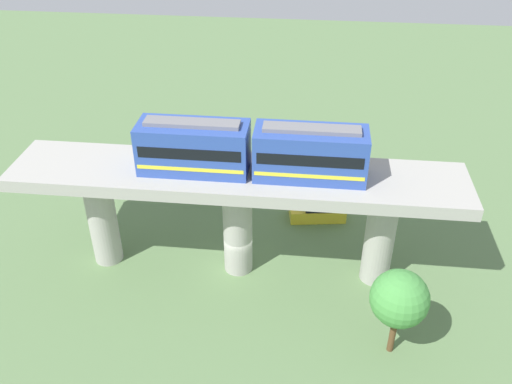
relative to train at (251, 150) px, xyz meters
name	(u,v)px	position (x,y,z in m)	size (l,w,h in m)	color
ground_plane	(239,267)	(0.00, -0.92, -9.16)	(120.00, 120.00, 0.00)	#5B7A4C
viaduct	(237,197)	(0.00, -0.92, -3.41)	(5.20, 28.00, 7.63)	#A8A59E
train	(251,150)	(0.00, 0.00, 0.00)	(2.64, 13.55, 3.24)	#2D4CA5
parked_car_blue	(280,164)	(-12.94, 0.91, -8.42)	(2.22, 4.36, 1.76)	#284CB7
parked_car_yellow	(318,210)	(-6.39, 4.33, -8.42)	(2.40, 4.42, 1.76)	yellow
parked_car_black	(210,180)	(-9.74, -4.62, -8.42)	(2.11, 4.32, 1.76)	black
tree_near_viaduct	(399,299)	(6.14, 8.68, -5.18)	(3.20, 3.20, 5.61)	brown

